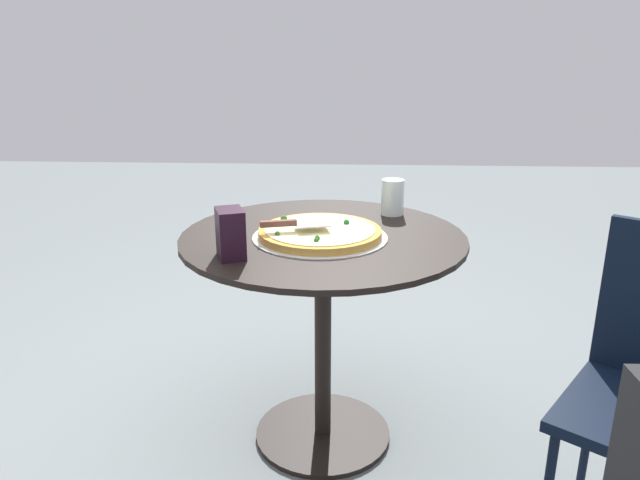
{
  "coord_description": "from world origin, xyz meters",
  "views": [
    {
      "loc": [
        -0.08,
        1.78,
        1.3
      ],
      "look_at": [
        0.01,
        0.03,
        0.73
      ],
      "focal_mm": 33.56,
      "sensor_mm": 36.0,
      "label": 1
    }
  ],
  "objects_px": {
    "patio_table": "(323,289)",
    "drinking_cup": "(393,197)",
    "pizza_on_tray": "(320,233)",
    "napkin_dispenser": "(231,233)",
    "pizza_server": "(295,223)"
  },
  "relations": [
    {
      "from": "pizza_on_tray",
      "to": "napkin_dispenser",
      "type": "bearing_deg",
      "value": 38.91
    },
    {
      "from": "pizza_on_tray",
      "to": "pizza_server",
      "type": "relative_size",
      "value": 1.94
    },
    {
      "from": "pizza_on_tray",
      "to": "napkin_dispenser",
      "type": "relative_size",
      "value": 3.01
    },
    {
      "from": "patio_table",
      "to": "pizza_server",
      "type": "relative_size",
      "value": 4.15
    },
    {
      "from": "patio_table",
      "to": "napkin_dispenser",
      "type": "bearing_deg",
      "value": 41.83
    },
    {
      "from": "patio_table",
      "to": "drinking_cup",
      "type": "distance_m",
      "value": 0.42
    },
    {
      "from": "patio_table",
      "to": "pizza_server",
      "type": "bearing_deg",
      "value": 35.38
    },
    {
      "from": "patio_table",
      "to": "pizza_on_tray",
      "type": "distance_m",
      "value": 0.2
    },
    {
      "from": "drinking_cup",
      "to": "napkin_dispenser",
      "type": "bearing_deg",
      "value": 44.57
    },
    {
      "from": "pizza_on_tray",
      "to": "patio_table",
      "type": "bearing_deg",
      "value": -106.93
    },
    {
      "from": "napkin_dispenser",
      "to": "patio_table",
      "type": "bearing_deg",
      "value": 111.57
    },
    {
      "from": "patio_table",
      "to": "pizza_server",
      "type": "xyz_separation_m",
      "value": [
        0.08,
        0.06,
        0.24
      ]
    },
    {
      "from": "pizza_on_tray",
      "to": "napkin_dispenser",
      "type": "height_order",
      "value": "napkin_dispenser"
    },
    {
      "from": "patio_table",
      "to": "napkin_dispenser",
      "type": "xyz_separation_m",
      "value": [
        0.25,
        0.22,
        0.25
      ]
    },
    {
      "from": "drinking_cup",
      "to": "napkin_dispenser",
      "type": "distance_m",
      "value": 0.67
    }
  ]
}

